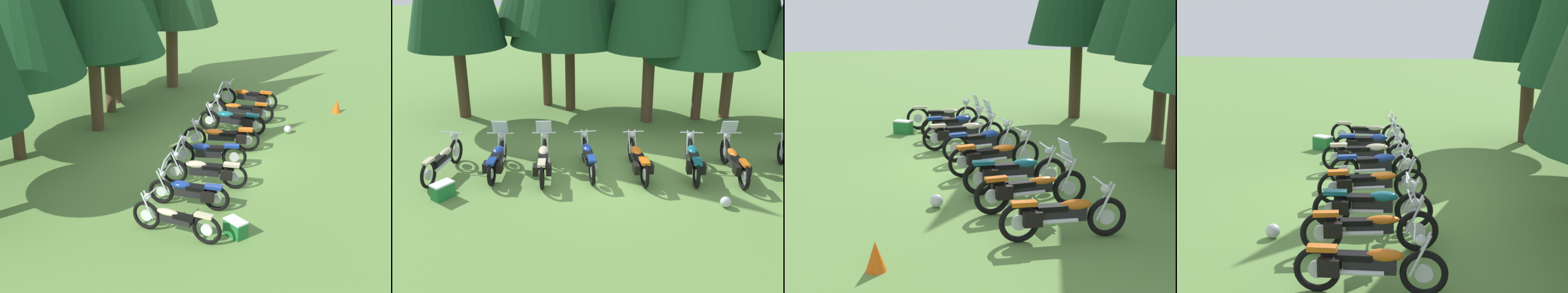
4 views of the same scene
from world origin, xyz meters
TOP-DOWN VIEW (x-y plane):
  - ground_plane at (0.00, 0.00)m, footprint 80.00×80.00m
  - motorcycle_0 at (-4.75, -0.66)m, footprint 0.70×2.35m
  - motorcycle_1 at (-3.27, -0.39)m, footprint 0.79×2.17m
  - motorcycle_2 at (-1.96, -0.30)m, footprint 0.86×2.37m
  - motorcycle_3 at (-0.78, 0.11)m, footprint 0.87×2.19m
  - motorcycle_4 at (0.63, 0.16)m, footprint 0.95×2.34m
  - motorcycle_5 at (2.14, 0.37)m, footprint 0.69×2.32m
  - motorcycle_6 at (3.27, 0.48)m, footprint 0.82×2.37m
  - motorcycle_7 at (4.78, 0.69)m, footprint 0.69×2.29m
  - picnic_cooler at (-4.19, -1.97)m, footprint 0.56×0.65m
  - dropped_helmet at (2.86, -1.34)m, footprint 0.27×0.27m

SIDE VIEW (x-z plane):
  - ground_plane at x=0.00m, z-range 0.00..0.00m
  - dropped_helmet at x=2.86m, z-range 0.00..0.27m
  - picnic_cooler at x=-4.19m, z-range 0.00..0.42m
  - motorcycle_7 at x=4.78m, z-range -0.06..0.95m
  - motorcycle_0 at x=-4.75m, z-range -0.06..0.96m
  - motorcycle_6 at x=3.27m, z-range -0.23..1.15m
  - motorcycle_1 at x=-3.27m, z-range -0.21..1.14m
  - motorcycle_4 at x=0.63m, z-range -0.05..0.98m
  - motorcycle_5 at x=2.14m, z-range -0.04..0.98m
  - motorcycle_3 at x=-0.78m, z-range -0.04..0.98m
  - motorcycle_2 at x=-1.96m, z-range -0.20..1.17m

